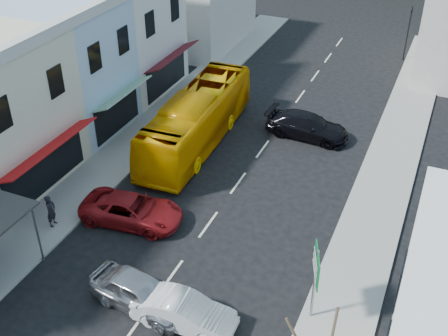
# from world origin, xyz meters

# --- Properties ---
(ground) EXTENTS (120.00, 120.00, 0.00)m
(ground) POSITION_xyz_m (0.00, 0.00, 0.00)
(ground) COLOR black
(ground) RESTS_ON ground
(sidewalk_left) EXTENTS (3.00, 52.00, 0.15)m
(sidewalk_left) POSITION_xyz_m (-7.50, 10.00, 0.07)
(sidewalk_left) COLOR gray
(sidewalk_left) RESTS_ON ground
(sidewalk_right) EXTENTS (3.00, 52.00, 0.15)m
(sidewalk_right) POSITION_xyz_m (7.50, 10.00, 0.07)
(sidewalk_right) COLOR gray
(sidewalk_right) RESTS_ON ground
(shopfront_row) EXTENTS (8.25, 30.00, 8.00)m
(shopfront_row) POSITION_xyz_m (-12.49, 5.00, 4.00)
(shopfront_row) COLOR silver
(shopfront_row) RESTS_ON ground
(distant_block_left) EXTENTS (8.00, 10.00, 6.00)m
(distant_block_left) POSITION_xyz_m (-12.00, 27.00, 3.00)
(distant_block_left) COLOR #B7B2A8
(distant_block_left) RESTS_ON ground
(bus) EXTENTS (2.99, 11.70, 3.10)m
(bus) POSITION_xyz_m (-3.99, 11.14, 1.55)
(bus) COLOR #F2A302
(bus) RESTS_ON ground
(car_silver) EXTENTS (4.61, 2.39, 1.40)m
(car_silver) POSITION_xyz_m (-0.31, -2.06, 0.70)
(car_silver) COLOR #A9A9AE
(car_silver) RESTS_ON ground
(car_white) EXTENTS (4.48, 2.00, 1.40)m
(car_white) POSITION_xyz_m (1.80, -2.23, 0.70)
(car_white) COLOR silver
(car_white) RESTS_ON ground
(car_red) EXTENTS (4.78, 2.39, 1.40)m
(car_red) POSITION_xyz_m (-3.62, 2.74, 0.70)
(car_red) COLOR maroon
(car_red) RESTS_ON ground
(car_black_near) EXTENTS (4.59, 2.08, 1.40)m
(car_black_near) POSITION_xyz_m (2.04, 14.55, 0.70)
(car_black_near) COLOR black
(car_black_near) RESTS_ON ground
(pedestrian_left) EXTENTS (0.49, 0.66, 1.70)m
(pedestrian_left) POSITION_xyz_m (-7.01, 0.78, 1.00)
(pedestrian_left) COLOR black
(pedestrian_left) RESTS_ON sidewalk_left
(direction_sign) EXTENTS (1.23, 1.76, 3.65)m
(direction_sign) POSITION_xyz_m (6.40, 0.10, 1.82)
(direction_sign) COLOR #095A26
(direction_sign) RESTS_ON ground
(traffic_signal) EXTENTS (0.51, 0.93, 4.45)m
(traffic_signal) POSITION_xyz_m (5.80, 30.02, 2.23)
(traffic_signal) COLOR black
(traffic_signal) RESTS_ON ground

